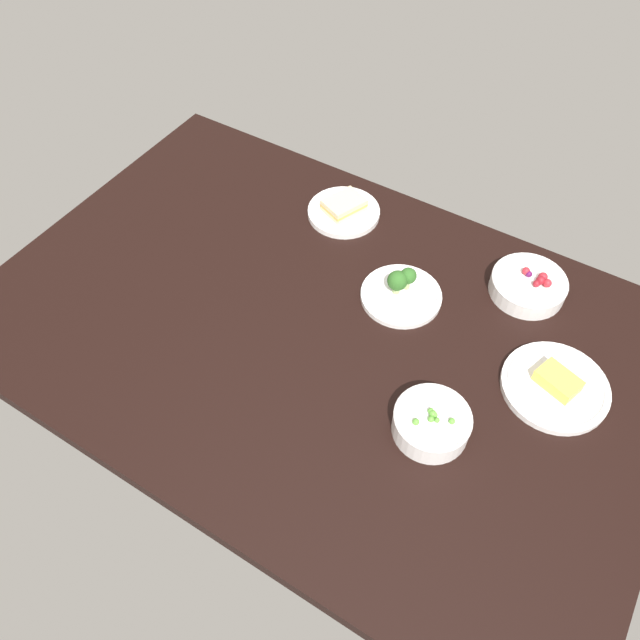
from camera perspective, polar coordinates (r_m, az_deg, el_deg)
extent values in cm
cube|color=black|center=(143.46, 0.00, -0.99)|extent=(151.89, 100.39, 4.00)
cylinder|color=white|center=(147.80, 7.34, 2.19)|extent=(18.86, 18.86, 1.36)
torus|color=#B7B7BC|center=(147.29, 7.36, 2.36)|extent=(17.10, 17.10, 0.50)
cylinder|color=#9EBC72|center=(146.71, 6.91, 2.81)|extent=(1.65, 1.65, 2.16)
sphere|color=#2D6023|center=(144.60, 7.01, 3.56)|extent=(4.72, 4.72, 4.72)
cylinder|color=#9EBC72|center=(147.64, 7.87, 3.24)|extent=(1.34, 1.34, 2.74)
sphere|color=#2D6023|center=(145.57, 7.99, 3.98)|extent=(3.84, 3.84, 3.84)
cylinder|color=white|center=(166.74, 2.16, 9.72)|extent=(18.78, 18.78, 1.57)
torus|color=#B7B7BC|center=(166.22, 2.17, 9.92)|extent=(17.02, 17.02, 0.50)
cube|color=beige|center=(165.82, 2.17, 10.08)|extent=(10.53, 11.89, 1.20)
cube|color=#E5B24C|center=(165.16, 2.18, 10.34)|extent=(10.53, 11.89, 0.80)
cube|color=beige|center=(164.51, 2.20, 10.60)|extent=(10.53, 11.89, 1.20)
cylinder|color=white|center=(126.97, 10.02, -9.21)|extent=(15.21, 15.21, 5.16)
torus|color=white|center=(124.76, 10.19, -8.62)|extent=(15.40, 15.40, 0.80)
sphere|color=#599E38|center=(123.94, 10.53, -8.89)|extent=(1.04, 1.04, 1.04)
sphere|color=#599E38|center=(122.90, 8.66, -9.09)|extent=(1.37, 1.37, 1.37)
sphere|color=#599E38|center=(124.65, 9.98, -8.10)|extent=(1.22, 1.22, 1.22)
sphere|color=#599E38|center=(124.25, 11.84, -8.94)|extent=(1.27, 1.27, 1.27)
sphere|color=#599E38|center=(123.73, 10.01, -8.82)|extent=(1.25, 1.25, 1.25)
sphere|color=#599E38|center=(124.25, 10.16, -8.34)|extent=(1.48, 1.48, 1.48)
sphere|color=#599E38|center=(124.32, 10.30, -8.43)|extent=(1.24, 1.24, 1.24)
cylinder|color=white|center=(140.34, 20.47, -5.67)|extent=(22.26, 22.26, 1.57)
torus|color=#B7B7BC|center=(139.72, 20.55, -5.50)|extent=(20.09, 20.09, 0.50)
cube|color=#F2D14C|center=(138.56, 20.72, -5.16)|extent=(9.96, 8.11, 2.93)
cylinder|color=white|center=(154.49, 18.27, 2.93)|extent=(17.41, 17.41, 4.11)
torus|color=white|center=(153.03, 18.46, 3.44)|extent=(17.51, 17.51, 0.80)
sphere|color=#B2232D|center=(153.47, 18.13, 4.24)|extent=(1.82, 1.82, 1.82)
sphere|color=#B2232D|center=(152.28, 19.87, 3.15)|extent=(1.97, 1.97, 1.97)
sphere|color=maroon|center=(152.27, 19.33, 3.41)|extent=(2.14, 2.14, 2.14)
sphere|color=#59144C|center=(153.23, 18.37, 3.96)|extent=(1.49, 1.49, 1.49)
sphere|color=maroon|center=(151.58, 18.97, 3.13)|extent=(1.66, 1.66, 1.66)
sphere|color=#B2232D|center=(153.16, 19.51, 3.69)|extent=(2.17, 2.17, 2.17)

